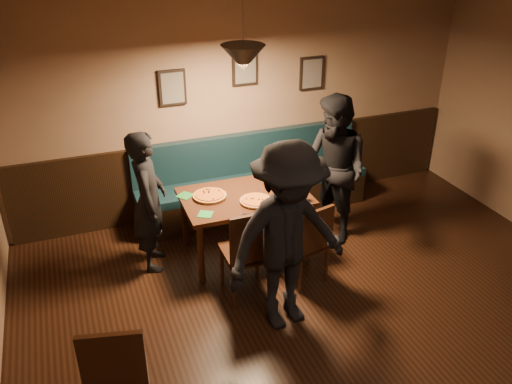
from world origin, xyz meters
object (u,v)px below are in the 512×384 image
Objects in this scene: dining_table at (245,224)px; tabasco_bottle at (293,185)px; chair_near_right at (304,242)px; soda_glass at (304,194)px; booth_bench at (253,178)px; diner_front at (287,238)px; chair_near_left at (246,250)px; diner_left at (149,201)px; diner_right at (334,170)px.

tabasco_bottle is (0.55, -0.08, 0.43)m from dining_table.
chair_near_right is 6.38× the size of soda_glass.
booth_bench reaches higher than dining_table.
soda_glass is at bearing -31.02° from dining_table.
diner_front is at bearing -116.75° from tabasco_bottle.
chair_near_left is at bearing -108.31° from dining_table.
soda_glass is (0.80, 0.37, 0.30)m from chair_near_left.
diner_right is (2.11, -0.18, 0.09)m from diner_left.
booth_bench is 1.90× the size of diner_left.
diner_left is at bearing 172.00° from tabasco_bottle.
diner_right reaches higher than booth_bench.
tabasco_bottle is at bearing 90.95° from soda_glass.
chair_near_right is at bearing 42.18° from diner_front.
diner_right is 0.54m from tabasco_bottle.
diner_left is 12.69× the size of tabasco_bottle.
diner_left is 2.12m from diner_right.
soda_glass is at bearing 48.23° from diner_front.
chair_near_right is 0.53m from soda_glass.
tabasco_bottle is at bearing 54.79° from diner_front.
soda_glass is at bearing 24.96° from chair_near_left.
chair_near_right is at bearing -60.29° from diner_right.
chair_near_right is at bearing -59.74° from dining_table.
chair_near_left reaches higher than booth_bench.
diner_left is at bearing 162.92° from soda_glass.
chair_near_left is at bearing -155.30° from soda_glass.
booth_bench is at bearing 98.07° from tabasco_bottle.
tabasco_bottle is at bearing -84.86° from diner_left.
tabasco_bottle is at bearing 38.77° from chair_near_left.
chair_near_left is 0.70m from diner_front.
diner_left reaches higher than booth_bench.
tabasco_bottle is at bearing -7.32° from dining_table.
diner_left is 1.70m from diner_front.
chair_near_left is 1.05m from tabasco_bottle.
booth_bench is 3.23× the size of chair_near_right.
booth_bench is at bearing 75.68° from chair_near_right.
soda_glass is (1.58, -0.48, 0.03)m from diner_left.
chair_near_right is at bearing -112.69° from soda_glass.
diner_front reaches higher than diner_left.
chair_near_left is at bearing -124.24° from diner_left.
dining_table is 1.19m from diner_right.
diner_right is (1.32, 0.67, 0.36)m from chair_near_left.
chair_near_right is 0.53× the size of diner_right.
soda_glass reaches higher than tabasco_bottle.
diner_right is at bearing 29.81° from soda_glass.
dining_table is (-0.42, -0.84, -0.13)m from booth_bench.
diner_right is (1.08, -0.04, 0.51)m from dining_table.
soda_glass is at bearing -89.05° from tabasco_bottle.
chair_near_left is at bearing -141.49° from tabasco_bottle.
diner_front is at bearing -143.06° from chair_near_right.
tabasco_bottle reaches higher than dining_table.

